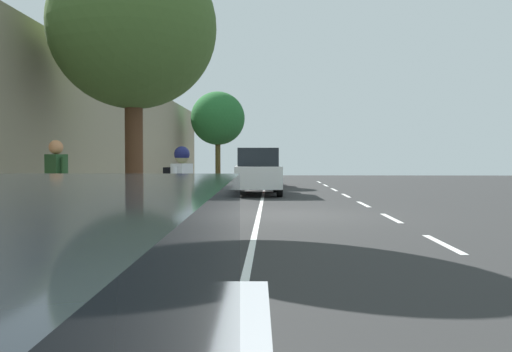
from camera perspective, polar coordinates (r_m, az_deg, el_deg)
The scene contains 13 objects.
ground at distance 14.81m, azimuth 3.21°, elevation -4.17°, with size 68.36×68.36×0.00m, color #2C2C2C.
sidewalk at distance 15.21m, azimuth -11.89°, elevation -3.80°, with size 3.31×42.72×0.13m, color #B0A2A0.
curb_edge at distance 14.91m, azimuth -5.36°, elevation -3.88°, with size 0.16×42.72×0.13m, color gray.
lane_stripe_centre at distance 16.46m, azimuth 12.64°, elevation -3.58°, with size 0.14×40.00×0.01m.
lane_stripe_bike_edge at distance 14.81m, azimuth 0.31°, elevation -4.15°, with size 0.12×42.72×0.01m, color white.
building_facade at distance 15.71m, azimuth -18.74°, elevation 4.49°, with size 0.50×42.72×4.60m, color gray.
parked_sedan_red_nearest at distance 30.19m, azimuth 0.37°, elevation 0.36°, with size 2.06×4.51×1.52m.
parked_suv_white_second at distance 23.11m, azimuth 0.15°, elevation 0.57°, with size 2.13×4.78×1.99m.
bicycle_at_curb at distance 8.89m, azimuth -7.11°, elevation -5.80°, with size 1.67×0.66×0.76m.
cyclist_with_backpack at distance 9.32m, azimuth -8.05°, elevation -1.05°, with size 0.50×0.59×1.77m.
street_tree_near_cyclist at distance 30.92m, azimuth -4.10°, elevation 6.13°, with size 3.10×3.10×5.26m.
street_tree_mid_block at distance 12.58m, azimuth -12.98°, elevation 15.11°, with size 3.70×3.70×6.15m.
pedestrian_on_phone at distance 9.97m, azimuth -20.52°, elevation -0.73°, with size 0.51×0.42×1.75m.
Camera 1 is at (0.41, 14.72, 1.57)m, focal length 37.49 mm.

